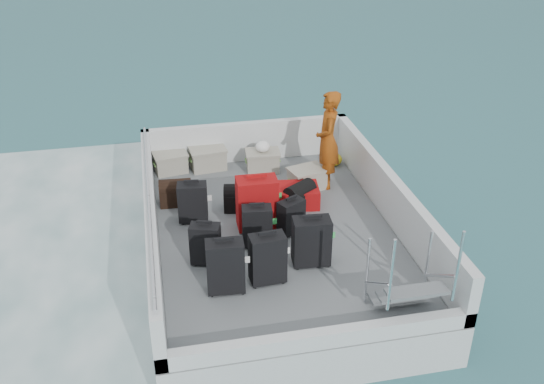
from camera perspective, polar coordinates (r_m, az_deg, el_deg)
The scene contains 23 objects.
ground at distance 9.09m, azimuth 0.29°, elevation -6.90°, with size 160.00×160.00×0.00m, color #185154.
ferry_hull at distance 8.92m, azimuth 0.30°, elevation -5.33°, with size 3.60×5.00×0.60m, color silver.
deck at distance 8.75m, azimuth 0.30°, elevation -3.65°, with size 3.30×4.70×0.02m, color slate.
deck_fittings at distance 8.36m, azimuth 3.09°, elevation -2.32°, with size 3.60×5.00×0.90m.
suitcase_0 at distance 7.40m, azimuth -4.41°, elevation -7.07°, with size 0.46×0.26×0.71m, color black.
suitcase_1 at distance 7.95m, azimuth -6.27°, elevation -4.94°, with size 0.39×0.22×0.58m, color black.
suitcase_2 at distance 8.88m, azimuth -7.47°, elevation -1.02°, with size 0.42×0.25×0.61m, color black.
suitcase_3 at distance 7.54m, azimuth -0.42°, elevation -6.35°, with size 0.44×0.26×0.67m, color black.
suitcase_4 at distance 8.26m, azimuth -1.41°, elevation -3.27°, with size 0.40×0.24×0.60m, color black.
suitcase_5 at distance 8.61m, azimuth -1.43°, elevation -1.11°, with size 0.57×0.34×0.79m, color #970B0B.
suitcase_6 at distance 7.88m, azimuth 3.73°, elevation -4.72°, with size 0.49×0.29×0.67m, color black.
suitcase_7 at distance 8.55m, azimuth 1.81°, elevation -2.38°, with size 0.37×0.21×0.52m, color black.
suitcase_8 at distance 9.32m, azimuth 2.03°, elevation -0.35°, with size 0.50×0.76×0.30m, color #970B0B.
duffel_0 at distance 9.45m, azimuth -9.04°, elevation -0.25°, with size 0.49×0.30×0.32m, color black, non-canonical shape.
duffel_1 at distance 9.20m, azimuth -3.01°, elevation -0.75°, with size 0.48×0.30×0.32m, color black, non-canonical shape.
duffel_2 at distance 9.24m, azimuth 2.63°, elevation -0.59°, with size 0.47×0.30×0.32m, color black, non-canonical shape.
crate_0 at distance 10.46m, azimuth -9.50°, elevation 2.67°, with size 0.52×0.36×0.32m, color #A7A491.
crate_1 at distance 10.48m, azimuth -6.04°, elevation 3.08°, with size 0.57×0.40×0.35m, color #A7A491.
crate_2 at distance 10.36m, azimuth -0.88°, elevation 2.87°, with size 0.54×0.37×0.32m, color #A7A491.
crate_3 at distance 9.79m, azimuth 3.32°, elevation 1.20°, with size 0.54×0.37×0.33m, color #A7A491.
yellow_bag at distance 10.62m, azimuth 5.86°, elevation 3.07°, with size 0.28×0.26×0.22m, color gold.
white_bag at distance 10.26m, azimuth -0.89°, elevation 4.14°, with size 0.24×0.24×0.18m, color white.
passenger at distance 9.65m, azimuth 5.27°, elevation 4.88°, with size 0.59×0.38×1.60m, color #CF5B13.
Camera 1 is at (-1.55, -7.24, 5.27)m, focal length 40.00 mm.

